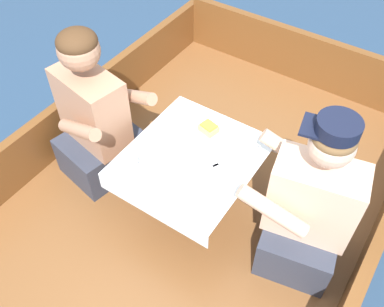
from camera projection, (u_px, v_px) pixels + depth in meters
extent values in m
plane|color=navy|center=(194.00, 225.00, 2.70)|extent=(60.00, 60.00, 0.00)
cube|color=brown|center=(194.00, 214.00, 2.61)|extent=(1.98, 2.91, 0.25)
cube|color=brown|center=(70.00, 119.00, 2.75)|extent=(0.06, 2.91, 0.34)
cube|color=brown|center=(363.00, 272.00, 2.03)|extent=(0.06, 2.91, 0.34)
cube|color=brown|center=(300.00, 56.00, 3.17)|extent=(1.86, 0.06, 0.39)
cylinder|color=#B2B2B7|center=(192.00, 184.00, 2.35)|extent=(0.07, 0.07, 0.41)
cube|color=brown|center=(192.00, 158.00, 2.19)|extent=(0.61, 0.68, 0.02)
cube|color=white|center=(192.00, 156.00, 2.18)|extent=(0.64, 0.71, 0.00)
cube|color=white|center=(151.00, 210.00, 2.03)|extent=(0.64, 0.00, 0.10)
cube|color=white|center=(226.00, 124.00, 2.42)|extent=(0.64, 0.00, 0.10)
cube|color=#333847|center=(102.00, 152.00, 2.61)|extent=(0.44, 0.50, 0.26)
cube|color=tan|center=(92.00, 109.00, 2.35)|extent=(0.43, 0.29, 0.45)
sphere|color=tan|center=(79.00, 50.00, 2.07)|extent=(0.21, 0.21, 0.21)
ellipsoid|color=#472D19|center=(77.00, 41.00, 2.03)|extent=(0.20, 0.20, 0.12)
cylinder|color=tan|center=(134.00, 96.00, 2.31)|extent=(0.34, 0.13, 0.21)
cylinder|color=tan|center=(79.00, 130.00, 2.14)|extent=(0.34, 0.13, 0.21)
cube|color=#333847|center=(299.00, 237.00, 2.21)|extent=(0.44, 0.50, 0.26)
cube|color=beige|center=(313.00, 198.00, 1.96)|extent=(0.44, 0.29, 0.42)
sphere|color=beige|center=(332.00, 145.00, 1.69)|extent=(0.19, 0.19, 0.19)
ellipsoid|color=brown|center=(335.00, 138.00, 1.66)|extent=(0.18, 0.18, 0.11)
cylinder|color=beige|center=(272.00, 211.00, 1.84)|extent=(0.34, 0.14, 0.21)
cylinder|color=beige|center=(292.00, 153.00, 2.06)|extent=(0.34, 0.14, 0.21)
cylinder|color=black|center=(339.00, 127.00, 1.62)|extent=(0.18, 0.18, 0.06)
cube|color=black|center=(314.00, 127.00, 1.66)|extent=(0.12, 0.15, 0.01)
cylinder|color=white|center=(209.00, 132.00, 2.29)|extent=(0.19, 0.19, 0.01)
cylinder|color=white|center=(195.00, 188.00, 2.04)|extent=(0.18, 0.18, 0.01)
cube|color=tan|center=(209.00, 129.00, 2.28)|extent=(0.11, 0.09, 0.04)
cube|color=gold|center=(209.00, 125.00, 2.26)|extent=(0.09, 0.08, 0.01)
cylinder|color=white|center=(235.00, 161.00, 2.13)|extent=(0.11, 0.11, 0.04)
cylinder|color=beige|center=(235.00, 160.00, 2.12)|extent=(0.09, 0.09, 0.02)
cylinder|color=white|center=(162.00, 159.00, 2.14)|extent=(0.14, 0.14, 0.04)
cylinder|color=beige|center=(161.00, 158.00, 2.13)|extent=(0.12, 0.12, 0.02)
cylinder|color=white|center=(179.00, 142.00, 2.22)|extent=(0.13, 0.13, 0.04)
cylinder|color=beige|center=(179.00, 140.00, 2.22)|extent=(0.11, 0.11, 0.02)
cylinder|color=white|center=(177.00, 122.00, 2.32)|extent=(0.14, 0.14, 0.04)
cylinder|color=beige|center=(177.00, 121.00, 2.31)|extent=(0.12, 0.12, 0.02)
cylinder|color=white|center=(250.00, 143.00, 2.21)|extent=(0.07, 0.07, 0.05)
torus|color=white|center=(258.00, 147.00, 2.19)|extent=(0.04, 0.01, 0.04)
cylinder|color=#3D2314|center=(250.00, 141.00, 2.19)|extent=(0.06, 0.06, 0.01)
cylinder|color=white|center=(131.00, 164.00, 2.11)|extent=(0.07, 0.07, 0.06)
torus|color=white|center=(138.00, 167.00, 2.09)|extent=(0.04, 0.01, 0.04)
cylinder|color=#3D2314|center=(131.00, 162.00, 2.09)|extent=(0.06, 0.06, 0.01)
cube|color=silver|center=(204.00, 171.00, 2.11)|extent=(0.09, 0.16, 0.00)
cube|color=silver|center=(216.00, 165.00, 2.14)|extent=(0.03, 0.04, 0.00)
cube|color=silver|center=(208.00, 116.00, 2.38)|extent=(0.17, 0.04, 0.00)
ellipsoid|color=silver|center=(198.00, 110.00, 2.41)|extent=(0.04, 0.02, 0.01)
cube|color=silver|center=(235.00, 185.00, 2.05)|extent=(0.02, 0.17, 0.00)
ellipsoid|color=silver|center=(241.00, 176.00, 2.09)|extent=(0.04, 0.02, 0.01)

